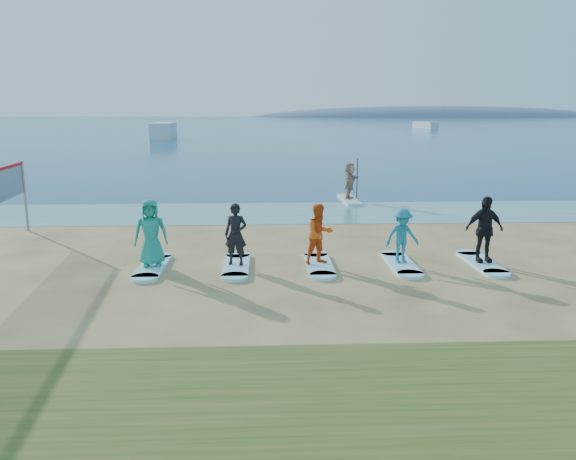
{
  "coord_description": "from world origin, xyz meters",
  "views": [
    {
      "loc": [
        -0.66,
        -12.68,
        4.28
      ],
      "look_at": [
        -0.02,
        2.0,
        1.1
      ],
      "focal_mm": 35.0,
      "sensor_mm": 36.0,
      "label": 1
    }
  ],
  "objects_px": {
    "student_1": "(236,234)",
    "student_3": "(402,236)",
    "surfboard_2": "(319,265)",
    "student_4": "(484,229)",
    "surfboard_3": "(401,264)",
    "student_2": "(320,234)",
    "student_0": "(151,233)",
    "boat_offshore_a": "(164,139)",
    "paddleboard": "(349,200)",
    "surfboard_0": "(153,267)",
    "surfboard_4": "(482,263)",
    "paddleboarder": "(350,181)",
    "boat_offshore_b": "(425,128)",
    "surfboard_1": "(236,266)"
  },
  "relations": [
    {
      "from": "student_1",
      "to": "student_3",
      "type": "distance_m",
      "value": 4.58
    },
    {
      "from": "surfboard_2",
      "to": "student_4",
      "type": "relative_size",
      "value": 1.19
    },
    {
      "from": "surfboard_3",
      "to": "surfboard_2",
      "type": "bearing_deg",
      "value": 180.0
    },
    {
      "from": "student_2",
      "to": "student_3",
      "type": "xyz_separation_m",
      "value": [
        2.29,
        0.0,
        -0.08
      ]
    },
    {
      "from": "surfboard_2",
      "to": "student_2",
      "type": "bearing_deg",
      "value": 0.0
    },
    {
      "from": "student_3",
      "to": "student_4",
      "type": "distance_m",
      "value": 2.3
    },
    {
      "from": "student_0",
      "to": "boat_offshore_a",
      "type": "bearing_deg",
      "value": 91.18
    },
    {
      "from": "paddleboard",
      "to": "student_0",
      "type": "distance_m",
      "value": 13.27
    },
    {
      "from": "surfboard_0",
      "to": "surfboard_4",
      "type": "height_order",
      "value": "same"
    },
    {
      "from": "surfboard_4",
      "to": "student_3",
      "type": "bearing_deg",
      "value": 180.0
    },
    {
      "from": "paddleboarder",
      "to": "surfboard_2",
      "type": "bearing_deg",
      "value": -170.94
    },
    {
      "from": "student_1",
      "to": "paddleboard",
      "type": "bearing_deg",
      "value": 79.92
    },
    {
      "from": "boat_offshore_b",
      "to": "surfboard_4",
      "type": "distance_m",
      "value": 113.54
    },
    {
      "from": "boat_offshore_b",
      "to": "student_1",
      "type": "bearing_deg",
      "value": -127.7
    },
    {
      "from": "surfboard_1",
      "to": "surfboard_3",
      "type": "bearing_deg",
      "value": 0.0
    },
    {
      "from": "surfboard_0",
      "to": "student_0",
      "type": "xyz_separation_m",
      "value": [
        0.0,
        0.0,
        0.96
      ]
    },
    {
      "from": "student_0",
      "to": "paddleboard",
      "type": "bearing_deg",
      "value": 49.23
    },
    {
      "from": "paddleboard",
      "to": "surfboard_4",
      "type": "height_order",
      "value": "paddleboard"
    },
    {
      "from": "boat_offshore_b",
      "to": "paddleboard",
      "type": "bearing_deg",
      "value": -127.12
    },
    {
      "from": "paddleboarder",
      "to": "student_3",
      "type": "height_order",
      "value": "paddleboarder"
    },
    {
      "from": "student_1",
      "to": "surfboard_3",
      "type": "xyz_separation_m",
      "value": [
        4.58,
        0.0,
        -0.89
      ]
    },
    {
      "from": "student_2",
      "to": "student_4",
      "type": "height_order",
      "value": "student_4"
    },
    {
      "from": "student_0",
      "to": "student_2",
      "type": "relative_size",
      "value": 1.09
    },
    {
      "from": "paddleboard",
      "to": "student_1",
      "type": "bearing_deg",
      "value": -115.43
    },
    {
      "from": "surfboard_0",
      "to": "surfboard_3",
      "type": "relative_size",
      "value": 1.0
    },
    {
      "from": "boat_offshore_a",
      "to": "student_0",
      "type": "bearing_deg",
      "value": -82.23
    },
    {
      "from": "paddleboarder",
      "to": "student_1",
      "type": "relative_size",
      "value": 1.0
    },
    {
      "from": "surfboard_0",
      "to": "surfboard_4",
      "type": "bearing_deg",
      "value": 0.0
    },
    {
      "from": "boat_offshore_a",
      "to": "student_3",
      "type": "xyz_separation_m",
      "value": [
        18.32,
        -68.54,
        0.85
      ]
    },
    {
      "from": "boat_offshore_b",
      "to": "surfboard_0",
      "type": "height_order",
      "value": "boat_offshore_b"
    },
    {
      "from": "surfboard_1",
      "to": "surfboard_3",
      "type": "distance_m",
      "value": 4.58
    },
    {
      "from": "surfboard_1",
      "to": "student_4",
      "type": "distance_m",
      "value": 6.94
    },
    {
      "from": "student_0",
      "to": "surfboard_4",
      "type": "bearing_deg",
      "value": -8.3
    },
    {
      "from": "student_1",
      "to": "boat_offshore_b",
      "type": "bearing_deg",
      "value": 84.8
    },
    {
      "from": "paddleboard",
      "to": "surfboard_0",
      "type": "bearing_deg",
      "value": -124.58
    },
    {
      "from": "surfboard_0",
      "to": "student_2",
      "type": "relative_size",
      "value": 1.32
    },
    {
      "from": "surfboard_3",
      "to": "student_3",
      "type": "relative_size",
      "value": 1.45
    },
    {
      "from": "paddleboard",
      "to": "student_3",
      "type": "distance_m",
      "value": 11.19
    },
    {
      "from": "paddleboarder",
      "to": "student_4",
      "type": "relative_size",
      "value": 0.92
    },
    {
      "from": "surfboard_4",
      "to": "surfboard_2",
      "type": "bearing_deg",
      "value": 180.0
    },
    {
      "from": "surfboard_1",
      "to": "student_1",
      "type": "bearing_deg",
      "value": 0.0
    },
    {
      "from": "boat_offshore_b",
      "to": "surfboard_1",
      "type": "bearing_deg",
      "value": -127.7
    },
    {
      "from": "surfboard_0",
      "to": "student_4",
      "type": "xyz_separation_m",
      "value": [
        9.16,
        0.0,
        0.97
      ]
    },
    {
      "from": "paddleboarder",
      "to": "surfboard_1",
      "type": "bearing_deg",
      "value": 178.47
    },
    {
      "from": "student_4",
      "to": "boat_offshore_a",
      "type": "bearing_deg",
      "value": 101.71
    },
    {
      "from": "paddleboarder",
      "to": "student_0",
      "type": "relative_size",
      "value": 0.93
    },
    {
      "from": "boat_offshore_b",
      "to": "surfboard_1",
      "type": "height_order",
      "value": "boat_offshore_b"
    },
    {
      "from": "surfboard_3",
      "to": "student_3",
      "type": "bearing_deg",
      "value": 0.0
    },
    {
      "from": "surfboard_2",
      "to": "paddleboarder",
      "type": "bearing_deg",
      "value": 77.28
    },
    {
      "from": "paddleboard",
      "to": "surfboard_2",
      "type": "xyz_separation_m",
      "value": [
        -2.52,
        -11.16,
        -0.01
      ]
    }
  ]
}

